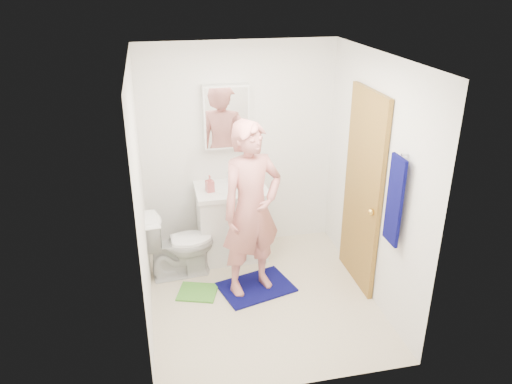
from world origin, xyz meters
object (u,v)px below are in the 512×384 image
medicine_cabinet (226,117)px  toilet (179,244)px  vanity_cabinet (232,224)px  toothbrush_cup (255,177)px  towel (395,201)px  man (252,210)px  soap_dispenser (210,184)px

medicine_cabinet → toilet: medicine_cabinet is taller
vanity_cabinet → toothbrush_cup: size_ratio=6.80×
towel → toilet: bearing=146.4°
medicine_cabinet → man: 1.18m
toothbrush_cup → soap_dispenser: bearing=-161.6°
vanity_cabinet → toilet: vanity_cabinet is taller
medicine_cabinet → toothbrush_cup: (0.30, -0.10, -0.70)m
toilet → man: (0.70, -0.44, 0.55)m
medicine_cabinet → toothbrush_cup: bearing=-18.0°
medicine_cabinet → man: bearing=-85.0°
vanity_cabinet → towel: towel is taller
towel → toothbrush_cup: (-0.88, 1.61, -0.35)m
medicine_cabinet → man: medicine_cabinet is taller
vanity_cabinet → toilet: 0.68m
vanity_cabinet → towel: (1.18, -1.48, 0.85)m
medicine_cabinet → man: (0.08, -0.96, -0.68)m
soap_dispenser → toilet: bearing=-147.7°
soap_dispenser → toothbrush_cup: (0.54, 0.18, -0.05)m
toothbrush_cup → man: 0.89m
towel → vanity_cabinet: bearing=128.5°
vanity_cabinet → toilet: bearing=-154.8°
toilet → toothbrush_cup: 1.14m
vanity_cabinet → towel: 2.08m
soap_dispenser → toothbrush_cup: 0.57m
vanity_cabinet → soap_dispenser: (-0.24, -0.05, 0.54)m
toilet → soap_dispenser: soap_dispenser is taller
towel → toothbrush_cup: size_ratio=6.80×
vanity_cabinet → medicine_cabinet: size_ratio=1.14×
vanity_cabinet → soap_dispenser: 0.60m
man → towel: bearing=-53.5°
medicine_cabinet → towel: medicine_cabinet is taller
toilet → vanity_cabinet: bearing=-70.0°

